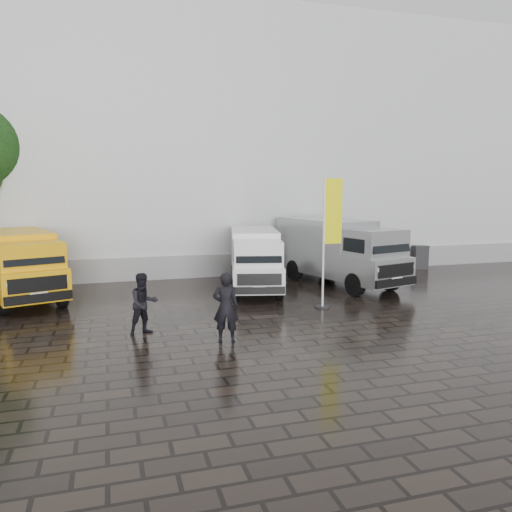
{
  "coord_description": "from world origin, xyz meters",
  "views": [
    {
      "loc": [
        -5.94,
        -13.55,
        3.97
      ],
      "look_at": [
        -1.28,
        2.2,
        1.68
      ],
      "focal_mm": 35.0,
      "sensor_mm": 36.0,
      "label": 1
    }
  ],
  "objects_px": {
    "flagpole": "(329,234)",
    "person_tent": "(144,304)",
    "van_yellow": "(22,267)",
    "van_silver": "(339,253)",
    "van_white": "(255,261)",
    "wheelie_bin": "(420,257)",
    "person_front": "(226,307)"
  },
  "relations": [
    {
      "from": "person_tent",
      "to": "van_silver",
      "type": "bearing_deg",
      "value": 9.74
    },
    {
      "from": "van_yellow",
      "to": "person_tent",
      "type": "bearing_deg",
      "value": -71.98
    },
    {
      "from": "van_silver",
      "to": "wheelie_bin",
      "type": "relative_size",
      "value": 5.4
    },
    {
      "from": "flagpole",
      "to": "person_front",
      "type": "bearing_deg",
      "value": -146.43
    },
    {
      "from": "van_silver",
      "to": "van_white",
      "type": "bearing_deg",
      "value": 165.18
    },
    {
      "from": "van_yellow",
      "to": "wheelie_bin",
      "type": "xyz_separation_m",
      "value": [
        17.51,
        2.19,
        -0.64
      ]
    },
    {
      "from": "van_white",
      "to": "van_silver",
      "type": "distance_m",
      "value": 3.57
    },
    {
      "from": "flagpole",
      "to": "person_tent",
      "type": "height_order",
      "value": "flagpole"
    },
    {
      "from": "van_yellow",
      "to": "van_silver",
      "type": "bearing_deg",
      "value": -20.02
    },
    {
      "from": "flagpole",
      "to": "wheelie_bin",
      "type": "height_order",
      "value": "flagpole"
    },
    {
      "from": "person_front",
      "to": "flagpole",
      "type": "bearing_deg",
      "value": -127.44
    },
    {
      "from": "person_tent",
      "to": "person_front",
      "type": "bearing_deg",
      "value": -54.71
    },
    {
      "from": "van_silver",
      "to": "flagpole",
      "type": "distance_m",
      "value": 4.1
    },
    {
      "from": "van_yellow",
      "to": "flagpole",
      "type": "distance_m",
      "value": 10.62
    },
    {
      "from": "van_white",
      "to": "person_tent",
      "type": "height_order",
      "value": "van_white"
    },
    {
      "from": "van_yellow",
      "to": "van_silver",
      "type": "distance_m",
      "value": 11.88
    },
    {
      "from": "van_yellow",
      "to": "person_tent",
      "type": "distance_m",
      "value": 6.44
    },
    {
      "from": "van_white",
      "to": "person_tent",
      "type": "distance_m",
      "value": 6.59
    },
    {
      "from": "van_white",
      "to": "flagpole",
      "type": "relative_size",
      "value": 1.2
    },
    {
      "from": "wheelie_bin",
      "to": "person_tent",
      "type": "relative_size",
      "value": 0.67
    },
    {
      "from": "van_silver",
      "to": "wheelie_bin",
      "type": "distance_m",
      "value": 6.27
    },
    {
      "from": "van_yellow",
      "to": "wheelie_bin",
      "type": "distance_m",
      "value": 17.66
    },
    {
      "from": "van_silver",
      "to": "person_front",
      "type": "xyz_separation_m",
      "value": [
        -6.13,
        -6.09,
        -0.41
      ]
    },
    {
      "from": "van_yellow",
      "to": "person_front",
      "type": "height_order",
      "value": "van_yellow"
    },
    {
      "from": "van_yellow",
      "to": "wheelie_bin",
      "type": "relative_size",
      "value": 4.62
    },
    {
      "from": "person_tent",
      "to": "wheelie_bin",
      "type": "bearing_deg",
      "value": 7.54
    },
    {
      "from": "wheelie_bin",
      "to": "person_tent",
      "type": "bearing_deg",
      "value": -135.48
    },
    {
      "from": "van_silver",
      "to": "person_front",
      "type": "height_order",
      "value": "van_silver"
    },
    {
      "from": "wheelie_bin",
      "to": "person_front",
      "type": "height_order",
      "value": "person_front"
    },
    {
      "from": "flagpole",
      "to": "wheelie_bin",
      "type": "relative_size",
      "value": 3.92
    },
    {
      "from": "van_silver",
      "to": "wheelie_bin",
      "type": "height_order",
      "value": "van_silver"
    },
    {
      "from": "van_white",
      "to": "person_tent",
      "type": "xyz_separation_m",
      "value": [
        -4.53,
        -4.77,
        -0.31
      ]
    }
  ]
}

